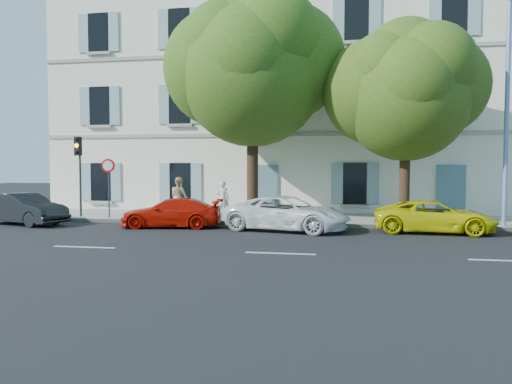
% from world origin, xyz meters
% --- Properties ---
extents(ground, '(90.00, 90.00, 0.00)m').
position_xyz_m(ground, '(0.00, 0.00, 0.00)').
color(ground, black).
extents(sidewalk, '(36.00, 4.50, 0.15)m').
position_xyz_m(sidewalk, '(0.00, 4.45, 0.07)').
color(sidewalk, '#A09E96').
rests_on(sidewalk, ground).
extents(kerb, '(36.00, 0.16, 0.16)m').
position_xyz_m(kerb, '(0.00, 2.28, 0.08)').
color(kerb, '#9E998E').
rests_on(kerb, ground).
extents(building, '(28.00, 7.00, 12.00)m').
position_xyz_m(building, '(0.00, 10.20, 6.00)').
color(building, white).
rests_on(building, ground).
extents(car_dark_sedan, '(4.22, 2.48, 1.31)m').
position_xyz_m(car_dark_sedan, '(-11.44, 0.83, 0.66)').
color(car_dark_sedan, black).
rests_on(car_dark_sedan, ground).
extents(car_red_coupe, '(4.19, 2.13, 1.17)m').
position_xyz_m(car_red_coupe, '(-5.06, 1.08, 0.58)').
color(car_red_coupe, red).
rests_on(car_red_coupe, ground).
extents(car_white_coupe, '(5.12, 3.23, 1.32)m').
position_xyz_m(car_white_coupe, '(-0.39, 0.92, 0.66)').
color(car_white_coupe, white).
rests_on(car_white_coupe, ground).
extents(car_yellow_supercar, '(4.44, 2.26, 1.20)m').
position_xyz_m(car_yellow_supercar, '(5.01, 1.31, 0.60)').
color(car_yellow_supercar, '#D8D509').
rests_on(car_yellow_supercar, ground).
extents(tree_left, '(6.25, 6.25, 9.69)m').
position_xyz_m(tree_left, '(-2.21, 3.42, 6.39)').
color(tree_left, '#3A2819').
rests_on(tree_left, sidewalk).
extents(tree_right, '(5.09, 5.09, 7.85)m').
position_xyz_m(tree_right, '(4.10, 2.89, 5.18)').
color(tree_right, '#3A2819').
rests_on(tree_right, sidewalk).
extents(traffic_light, '(0.31, 0.41, 3.62)m').
position_xyz_m(traffic_light, '(-10.12, 2.93, 2.77)').
color(traffic_light, '#383A3D').
rests_on(traffic_light, sidewalk).
extents(road_sign, '(0.60, 0.15, 2.62)m').
position_xyz_m(road_sign, '(-8.57, 2.71, 2.04)').
color(road_sign, '#383A3D').
rests_on(road_sign, sidewalk).
extents(street_lamp, '(0.44, 1.86, 8.69)m').
position_xyz_m(street_lamp, '(7.78, 2.48, 5.07)').
color(street_lamp, '#7293BF').
rests_on(street_lamp, sidewalk).
extents(pedestrian_a, '(0.60, 0.40, 1.62)m').
position_xyz_m(pedestrian_a, '(-3.72, 4.11, 0.96)').
color(pedestrian_a, silver).
rests_on(pedestrian_a, sidewalk).
extents(pedestrian_b, '(1.11, 1.09, 1.81)m').
position_xyz_m(pedestrian_b, '(-5.63, 3.67, 1.06)').
color(pedestrian_b, tan).
rests_on(pedestrian_b, sidewalk).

